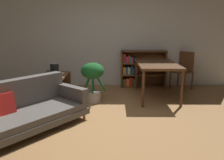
% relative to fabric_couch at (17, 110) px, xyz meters
% --- Properties ---
extents(ground_plane, '(8.16, 8.16, 0.00)m').
position_rel_fabric_couch_xyz_m(ground_plane, '(1.34, 0.23, -0.33)').
color(ground_plane, '#9E7042').
extents(back_wall_panel, '(6.80, 0.10, 2.70)m').
position_rel_fabric_couch_xyz_m(back_wall_panel, '(1.34, 2.93, 1.02)').
color(back_wall_panel, silver).
rests_on(back_wall_panel, ground_plane).
extents(fabric_couch, '(1.91, 2.07, 0.76)m').
position_rel_fabric_couch_xyz_m(fabric_couch, '(0.00, 0.00, 0.00)').
color(fabric_couch, olive).
rests_on(fabric_couch, ground_plane).
extents(media_console, '(0.43, 1.03, 0.53)m').
position_rel_fabric_couch_xyz_m(media_console, '(0.19, 1.69, -0.07)').
color(media_console, brown).
rests_on(media_console, ground_plane).
extents(open_laptop, '(0.39, 0.32, 0.07)m').
position_rel_fabric_couch_xyz_m(open_laptop, '(0.15, 1.77, 0.22)').
color(open_laptop, silver).
rests_on(open_laptop, media_console).
extents(desk_speaker, '(0.18, 0.18, 0.30)m').
position_rel_fabric_couch_xyz_m(desk_speaker, '(0.22, 1.46, 0.35)').
color(desk_speaker, black).
rests_on(desk_speaker, media_console).
extents(potted_floor_plant, '(0.53, 0.49, 0.85)m').
position_rel_fabric_couch_xyz_m(potted_floor_plant, '(1.02, 1.41, 0.20)').
color(potted_floor_plant, '#9E9389').
rests_on(potted_floor_plant, ground_plane).
extents(dining_table, '(0.87, 1.49, 0.79)m').
position_rel_fabric_couch_xyz_m(dining_table, '(2.44, 1.78, 0.39)').
color(dining_table, '#56351E').
rests_on(dining_table, ground_plane).
extents(dining_chair_near, '(0.60, 0.60, 0.97)m').
position_rel_fabric_couch_xyz_m(dining_chair_near, '(3.28, 2.51, 0.21)').
color(dining_chair_near, '#56351E').
rests_on(dining_chair_near, ground_plane).
extents(bookshelf, '(1.19, 0.29, 0.99)m').
position_rel_fabric_couch_xyz_m(bookshelf, '(2.18, 2.76, 0.14)').
color(bookshelf, brown).
rests_on(bookshelf, ground_plane).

